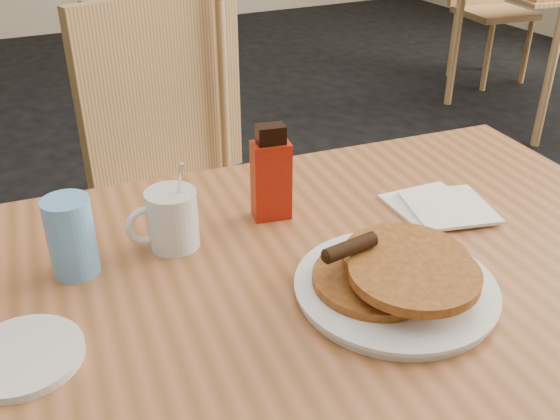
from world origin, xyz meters
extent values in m
cube|color=#A4613A|center=(0.02, -0.02, 0.73)|extent=(1.34, 0.96, 0.04)
cube|color=tan|center=(0.02, -0.02, 0.71)|extent=(1.39, 1.00, 0.02)
cylinder|color=tan|center=(0.58, 0.33, 0.35)|extent=(0.04, 0.04, 0.71)
cylinder|color=tan|center=(2.15, 1.41, 0.35)|extent=(0.04, 0.04, 0.71)
cube|color=tan|center=(0.03, 0.61, 0.50)|extent=(0.57, 0.57, 0.04)
cube|color=tan|center=(0.03, 0.82, 0.78)|extent=(0.46, 0.16, 0.51)
cylinder|color=tan|center=(-0.16, 0.42, 0.24)|extent=(0.04, 0.04, 0.48)
cylinder|color=tan|center=(0.22, 0.80, 0.24)|extent=(0.04, 0.04, 0.48)
cube|color=tan|center=(2.69, 2.38, 0.44)|extent=(0.47, 0.47, 0.04)
cylinder|color=tan|center=(2.52, 2.22, 0.21)|extent=(0.04, 0.04, 0.42)
cylinder|color=tan|center=(2.86, 2.55, 0.21)|extent=(0.04, 0.04, 0.42)
cylinder|color=silver|center=(0.10, -0.11, 0.76)|extent=(0.29, 0.29, 0.02)
cylinder|color=silver|center=(0.10, -0.11, 0.77)|extent=(0.30, 0.30, 0.01)
cylinder|color=#9B5920|center=(0.07, -0.09, 0.78)|extent=(0.19, 0.19, 0.01)
cylinder|color=#9B5920|center=(0.13, -0.09, 0.79)|extent=(0.19, 0.19, 0.01)
cylinder|color=#9B5920|center=(0.10, -0.14, 0.81)|extent=(0.19, 0.19, 0.01)
cylinder|color=black|center=(0.04, -0.07, 0.82)|extent=(0.09, 0.03, 0.02)
cylinder|color=silver|center=(-0.15, 0.17, 0.80)|extent=(0.08, 0.08, 0.10)
torus|color=silver|center=(-0.20, 0.17, 0.80)|extent=(0.07, 0.01, 0.07)
cylinder|color=black|center=(-0.15, 0.17, 0.84)|extent=(0.07, 0.07, 0.01)
cylinder|color=silver|center=(-0.14, 0.17, 0.83)|extent=(0.02, 0.05, 0.14)
cube|color=maroon|center=(0.03, 0.18, 0.82)|extent=(0.07, 0.05, 0.14)
cube|color=black|center=(0.03, 0.18, 0.91)|extent=(0.05, 0.04, 0.03)
cube|color=white|center=(0.31, 0.08, 0.75)|extent=(0.15, 0.15, 0.01)
cube|color=white|center=(0.33, 0.05, 0.76)|extent=(0.18, 0.18, 0.01)
cylinder|color=#60A0E0|center=(-0.31, 0.16, 0.81)|extent=(0.09, 0.09, 0.13)
cylinder|color=silver|center=(-0.41, -0.01, 0.76)|extent=(0.16, 0.16, 0.01)
camera|label=1|loc=(-0.38, -0.70, 1.31)|focal=40.00mm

